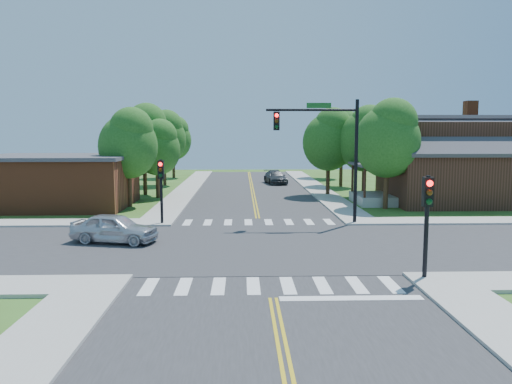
{
  "coord_description": "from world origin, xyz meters",
  "views": [
    {
      "loc": [
        -0.99,
        -22.93,
        5.29
      ],
      "look_at": [
        -0.23,
        3.2,
        2.2
      ],
      "focal_mm": 35.0,
      "sensor_mm": 36.0,
      "label": 1
    }
  ],
  "objects_px": {
    "signal_pole_nw": "(161,179)",
    "house_ne": "(455,159)",
    "signal_pole_se": "(427,208)",
    "car_silver": "(115,229)",
    "car_dgrey": "(276,178)",
    "signal_mast_ne": "(327,141)"
  },
  "relations": [
    {
      "from": "signal_pole_nw",
      "to": "car_silver",
      "type": "relative_size",
      "value": 0.86
    },
    {
      "from": "house_ne",
      "to": "car_silver",
      "type": "height_order",
      "value": "house_ne"
    },
    {
      "from": "signal_pole_se",
      "to": "car_silver",
      "type": "relative_size",
      "value": 0.86
    },
    {
      "from": "signal_pole_nw",
      "to": "car_dgrey",
      "type": "distance_m",
      "value": 24.77
    },
    {
      "from": "car_silver",
      "to": "car_dgrey",
      "type": "height_order",
      "value": "car_silver"
    },
    {
      "from": "signal_mast_ne",
      "to": "house_ne",
      "type": "bearing_deg",
      "value": 37.68
    },
    {
      "from": "house_ne",
      "to": "signal_pole_nw",
      "type": "bearing_deg",
      "value": -157.31
    },
    {
      "from": "signal_pole_nw",
      "to": "house_ne",
      "type": "relative_size",
      "value": 0.29
    },
    {
      "from": "signal_pole_nw",
      "to": "signal_pole_se",
      "type": "bearing_deg",
      "value": -45.0
    },
    {
      "from": "signal_pole_nw",
      "to": "house_ne",
      "type": "distance_m",
      "value": 22.45
    },
    {
      "from": "car_silver",
      "to": "car_dgrey",
      "type": "xyz_separation_m",
      "value": [
        9.68,
        27.99,
        -0.04
      ]
    },
    {
      "from": "house_ne",
      "to": "car_dgrey",
      "type": "xyz_separation_m",
      "value": [
        -12.55,
        14.65,
        -2.66
      ]
    },
    {
      "from": "signal_pole_nw",
      "to": "car_silver",
      "type": "height_order",
      "value": "signal_pole_nw"
    },
    {
      "from": "signal_mast_ne",
      "to": "car_dgrey",
      "type": "distance_m",
      "value": 23.7
    },
    {
      "from": "house_ne",
      "to": "car_silver",
      "type": "bearing_deg",
      "value": -149.02
    },
    {
      "from": "signal_mast_ne",
      "to": "house_ne",
      "type": "distance_m",
      "value": 14.23
    },
    {
      "from": "signal_pole_nw",
      "to": "car_dgrey",
      "type": "height_order",
      "value": "signal_pole_nw"
    },
    {
      "from": "signal_pole_nw",
      "to": "car_dgrey",
      "type": "xyz_separation_m",
      "value": [
        8.15,
        23.3,
        -1.99
      ]
    },
    {
      "from": "signal_pole_nw",
      "to": "car_silver",
      "type": "xyz_separation_m",
      "value": [
        -1.52,
        -4.69,
        -1.95
      ]
    },
    {
      "from": "signal_pole_se",
      "to": "house_ne",
      "type": "bearing_deg",
      "value": 64.42
    },
    {
      "from": "car_dgrey",
      "to": "signal_mast_ne",
      "type": "bearing_deg",
      "value": -95.19
    },
    {
      "from": "signal_mast_ne",
      "to": "house_ne",
      "type": "relative_size",
      "value": 0.55
    }
  ]
}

